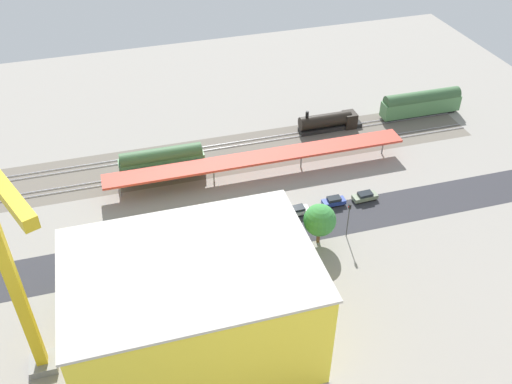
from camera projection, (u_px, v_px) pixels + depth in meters
name	position (u px, v px, depth m)	size (l,w,h in m)	color
ground_plane	(269.00, 214.00, 102.02)	(162.42, 162.42, 0.00)	gray
rail_bed	(238.00, 153.00, 117.80)	(101.51, 14.52, 0.01)	#665E54
street_asphalt	(277.00, 230.00, 98.48)	(101.51, 9.00, 0.01)	#2D2D33
track_rails	(238.00, 152.00, 117.70)	(101.50, 9.64, 0.12)	#9E9EA8
platform_canopy_near	(258.00, 158.00, 109.42)	(59.50, 5.54, 4.14)	#C63D2D
locomotive	(330.00, 122.00, 124.17)	(14.31, 3.23, 5.33)	black
passenger_coach	(421.00, 103.00, 128.53)	(18.83, 3.49, 5.96)	black
freight_coach_far	(162.00, 161.00, 109.69)	(16.48, 3.42, 6.04)	black
parked_car_0	(365.00, 197.00, 104.81)	(4.72, 1.98, 1.60)	black
parked_car_1	(334.00, 202.00, 103.63)	(4.31, 1.78, 1.66)	black
parked_car_2	(298.00, 211.00, 101.57)	(4.35, 2.04, 1.54)	black
parked_car_3	(264.00, 216.00, 100.44)	(4.19, 1.83, 1.69)	black
parked_car_4	(223.00, 222.00, 99.00)	(4.61, 1.83, 1.62)	black
parked_car_5	(184.00, 232.00, 97.07)	(4.16, 1.98, 1.51)	black
parked_car_6	(149.00, 238.00, 95.85)	(4.10, 1.78, 1.59)	black
parked_car_7	(107.00, 249.00, 93.66)	(4.70, 2.10, 1.67)	black
construction_building	(193.00, 307.00, 74.42)	(31.05, 21.29, 15.61)	yellow
construction_roof_slab	(189.00, 264.00, 69.55)	(31.65, 21.89, 0.40)	#B7B2A8
tower_crane	(4.00, 252.00, 61.83)	(10.85, 23.03, 38.52)	gray
box_truck_0	(184.00, 256.00, 91.03)	(10.38, 2.86, 3.24)	black
box_truck_1	(243.00, 241.00, 93.58)	(9.07, 2.74, 3.66)	black
box_truck_2	(140.00, 269.00, 88.49)	(9.44, 3.21, 3.66)	black
street_tree_0	(74.00, 265.00, 84.52)	(4.20, 4.20, 7.17)	brown
street_tree_1	(281.00, 226.00, 92.31)	(5.90, 5.90, 7.57)	brown
street_tree_2	(320.00, 220.00, 93.18)	(5.46, 5.46, 7.54)	brown
street_tree_3	(105.00, 265.00, 84.47)	(6.23, 6.23, 8.26)	brown
traffic_light	(349.00, 216.00, 94.45)	(0.50, 0.36, 6.95)	#333333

